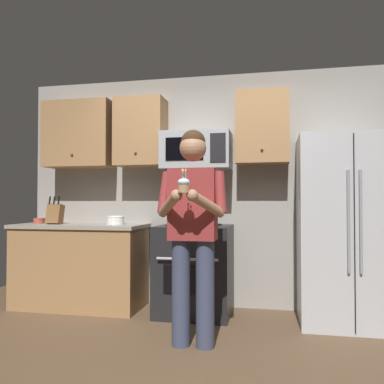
{
  "coord_description": "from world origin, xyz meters",
  "views": [
    {
      "loc": [
        0.65,
        -2.68,
        1.17
      ],
      "look_at": [
        0.01,
        0.46,
        1.25
      ],
      "focal_mm": 36.8,
      "sensor_mm": 36.0,
      "label": 1
    }
  ],
  "objects_px": {
    "refrigerator": "(347,230)",
    "cupcake": "(184,185)",
    "oven_range": "(194,270)",
    "knife_block": "(55,214)",
    "bowl_large_white": "(115,220)",
    "microwave": "(197,151)",
    "bowl_small_colored": "(39,221)",
    "person": "(193,223)"
  },
  "relations": [
    {
      "from": "refrigerator",
      "to": "cupcake",
      "type": "xyz_separation_m",
      "value": [
        -1.33,
        -1.2,
        0.39
      ]
    },
    {
      "from": "refrigerator",
      "to": "cupcake",
      "type": "distance_m",
      "value": 1.83
    },
    {
      "from": "oven_range",
      "to": "cupcake",
      "type": "distance_m",
      "value": 1.5
    },
    {
      "from": "knife_block",
      "to": "bowl_large_white",
      "type": "distance_m",
      "value": 0.7
    },
    {
      "from": "microwave",
      "to": "bowl_small_colored",
      "type": "distance_m",
      "value": 1.98
    },
    {
      "from": "refrigerator",
      "to": "bowl_small_colored",
      "type": "distance_m",
      "value": 3.33
    },
    {
      "from": "knife_block",
      "to": "person",
      "type": "distance_m",
      "value": 1.96
    },
    {
      "from": "bowl_small_colored",
      "to": "person",
      "type": "xyz_separation_m",
      "value": [
        1.99,
        -0.95,
        0.04
      ]
    },
    {
      "from": "oven_range",
      "to": "microwave",
      "type": "height_order",
      "value": "microwave"
    },
    {
      "from": "refrigerator",
      "to": "bowl_small_colored",
      "type": "xyz_separation_m",
      "value": [
        -3.33,
        0.08,
        0.05
      ]
    },
    {
      "from": "microwave",
      "to": "cupcake",
      "type": "xyz_separation_m",
      "value": [
        0.17,
        -1.35,
        -0.43
      ]
    },
    {
      "from": "bowl_large_white",
      "to": "oven_range",
      "type": "bearing_deg",
      "value": -2.57
    },
    {
      "from": "microwave",
      "to": "refrigerator",
      "type": "bearing_deg",
      "value": -6.03
    },
    {
      "from": "bowl_large_white",
      "to": "bowl_small_colored",
      "type": "xyz_separation_m",
      "value": [
        -0.93,
        -0.0,
        -0.02
      ]
    },
    {
      "from": "refrigerator",
      "to": "person",
      "type": "distance_m",
      "value": 1.59
    },
    {
      "from": "refrigerator",
      "to": "person",
      "type": "height_order",
      "value": "refrigerator"
    },
    {
      "from": "cupcake",
      "to": "microwave",
      "type": "bearing_deg",
      "value": 96.97
    },
    {
      "from": "microwave",
      "to": "person",
      "type": "distance_m",
      "value": 1.27
    },
    {
      "from": "refrigerator",
      "to": "oven_range",
      "type": "bearing_deg",
      "value": 178.5
    },
    {
      "from": "refrigerator",
      "to": "knife_block",
      "type": "bearing_deg",
      "value": 179.82
    },
    {
      "from": "microwave",
      "to": "knife_block",
      "type": "xyz_separation_m",
      "value": [
        -1.59,
        -0.15,
        -0.69
      ]
    },
    {
      "from": "oven_range",
      "to": "bowl_small_colored",
      "type": "bearing_deg",
      "value": 178.77
    },
    {
      "from": "person",
      "to": "bowl_large_white",
      "type": "bearing_deg",
      "value": 138.28
    },
    {
      "from": "microwave",
      "to": "refrigerator",
      "type": "distance_m",
      "value": 1.72
    },
    {
      "from": "oven_range",
      "to": "bowl_large_white",
      "type": "bearing_deg",
      "value": 177.43
    },
    {
      "from": "knife_block",
      "to": "cupcake",
      "type": "relative_size",
      "value": 1.84
    },
    {
      "from": "refrigerator",
      "to": "bowl_large_white",
      "type": "distance_m",
      "value": 2.4
    },
    {
      "from": "oven_range",
      "to": "person",
      "type": "distance_m",
      "value": 1.06
    },
    {
      "from": "microwave",
      "to": "bowl_small_colored",
      "type": "height_order",
      "value": "microwave"
    },
    {
      "from": "refrigerator",
      "to": "cupcake",
      "type": "relative_size",
      "value": 10.35
    },
    {
      "from": "bowl_large_white",
      "to": "bowl_small_colored",
      "type": "distance_m",
      "value": 0.93
    },
    {
      "from": "cupcake",
      "to": "bowl_small_colored",
      "type": "bearing_deg",
      "value": 147.41
    },
    {
      "from": "oven_range",
      "to": "refrigerator",
      "type": "relative_size",
      "value": 0.52
    },
    {
      "from": "person",
      "to": "bowl_small_colored",
      "type": "bearing_deg",
      "value": 154.63
    },
    {
      "from": "oven_range",
      "to": "person",
      "type": "relative_size",
      "value": 0.53
    },
    {
      "from": "bowl_small_colored",
      "to": "person",
      "type": "relative_size",
      "value": 0.08
    },
    {
      "from": "microwave",
      "to": "refrigerator",
      "type": "relative_size",
      "value": 0.41
    },
    {
      "from": "refrigerator",
      "to": "knife_block",
      "type": "height_order",
      "value": "refrigerator"
    },
    {
      "from": "bowl_small_colored",
      "to": "cupcake",
      "type": "relative_size",
      "value": 0.77
    },
    {
      "from": "microwave",
      "to": "cupcake",
      "type": "height_order",
      "value": "microwave"
    },
    {
      "from": "bowl_large_white",
      "to": "bowl_small_colored",
      "type": "relative_size",
      "value": 1.49
    },
    {
      "from": "oven_range",
      "to": "person",
      "type": "bearing_deg",
      "value": -79.63
    }
  ]
}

